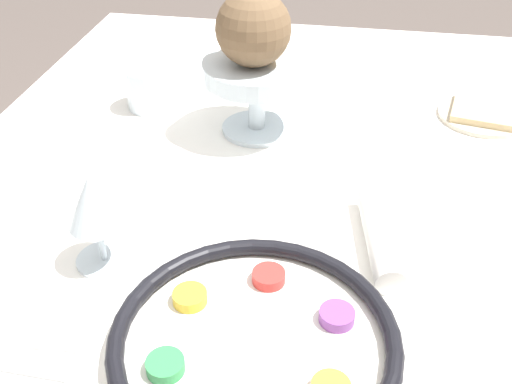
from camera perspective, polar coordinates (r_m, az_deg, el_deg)
name	(u,v)px	position (r m, az deg, el deg)	size (l,w,h in m)	color
dining_table	(277,368)	(1.12, 2.03, -16.42)	(1.46, 1.08, 0.74)	white
seder_plate	(255,341)	(0.66, -0.12, -14.00)	(0.31, 0.31, 0.03)	white
wine_glass	(94,204)	(0.74, -15.22, -1.07)	(0.07, 0.07, 0.13)	silver
fruit_stand	(257,79)	(1.00, 0.08, 10.72)	(0.18, 0.18, 0.13)	silver
orange_fruit	(260,28)	(0.99, 0.41, 15.35)	(0.09, 0.09, 0.09)	orange
coconut	(253,29)	(0.95, -0.26, 15.30)	(0.12, 0.12, 0.12)	brown
bread_plate	(483,114)	(1.15, 20.80, 7.00)	(0.16, 0.16, 0.02)	beige
napkin_roll	(380,235)	(0.79, 11.73, -4.01)	(0.19, 0.07, 0.04)	white
cup_near	(148,88)	(1.12, -10.25, 9.71)	(0.08, 0.08, 0.08)	silver
fork_right	(11,339)	(0.73, -22.32, -12.83)	(0.03, 0.16, 0.01)	silver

